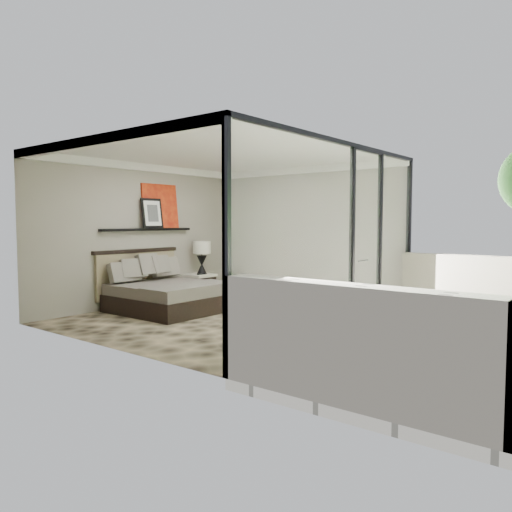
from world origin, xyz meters
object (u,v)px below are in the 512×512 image
Objects in this scene: table_lamp at (202,253)px; lounger at (425,332)px; bed at (166,293)px; nightstand at (199,285)px.

table_lamp is 5.49m from lounger.
table_lamp is at bearing 110.59° from bed.
lounger is at bearing 4.70° from bed.
lounger is at bearing 4.98° from nightstand.
table_lamp is (-0.57, 1.52, 0.66)m from bed.
nightstand is (-0.63, 1.50, -0.04)m from bed.
bed is at bearing -50.64° from nightstand.
bed reaches higher than lounger.
bed is 1.75m from table_lamp.
table_lamp reaches higher than nightstand.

